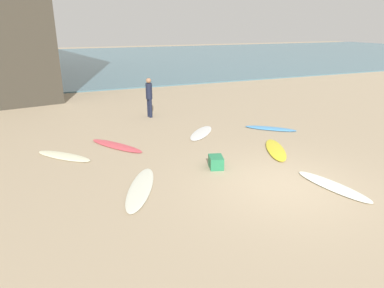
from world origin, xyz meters
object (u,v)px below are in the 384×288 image
Objects in this scene: surfboard_5 at (116,146)px; surfboard_3 at (64,156)px; beach_cooler at (216,162)px; surfboard_2 at (333,186)px; surfboard_0 at (271,128)px; surfboard_1 at (140,188)px; surfboard_4 at (276,150)px; surfboard_6 at (201,133)px; beachgoer_near at (149,96)px.

surfboard_3 is at bearing -21.58° from surfboard_5.
surfboard_2 is at bearing -46.41° from beach_cooler.
surfboard_0 is 0.79× the size of surfboard_1.
surfboard_3 is at bearing 132.12° from surfboard_2.
surfboard_4 is 1.08× the size of surfboard_6.
beach_cooler is at bearing 37.43° from surfboard_4.
surfboard_5 is (-4.50, 5.24, 0.00)m from surfboard_2.
surfboard_6 is at bearing 10.76° from beachgoer_near.
surfboard_2 is (4.58, -1.78, -0.00)m from surfboard_1.
surfboard_0 is at bearing -149.62° from surfboard_6.
surfboard_0 and surfboard_1 have the same top height.
surfboard_4 reaches higher than surfboard_1.
surfboard_4 is 1.22× the size of beachgoer_near.
surfboard_1 is 1.45× the size of beachgoer_near.
beach_cooler is at bearing -143.04° from surfboard_1.
surfboard_6 is 3.30m from beach_cooler.
surfboard_5 is 4.15m from beachgoer_near.
beachgoer_near is 3.32× the size of beach_cooler.
surfboard_3 is 0.97× the size of surfboard_4.
surfboard_0 is 3.82× the size of beach_cooler.
surfboard_6 is 3.74× the size of beach_cooler.
surfboard_2 is at bearing 24.33° from surfboard_0.
surfboard_2 is at bearing -176.74° from surfboard_1.
beach_cooler reaches higher than surfboard_1.
surfboard_5 is at bearing 45.08° from surfboard_6.
surfboard_0 is at bearing -128.21° from surfboard_1.
beachgoer_near reaches higher than surfboard_6.
beachgoer_near reaches higher than surfboard_1.
surfboard_6 is at bearing 93.15° from surfboard_2.
surfboard_0 reaches higher than surfboard_2.
surfboard_3 is 5.01m from surfboard_6.
beach_cooler is (2.31, -2.93, 0.14)m from surfboard_5.
surfboard_5 is (0.07, 3.46, 0.00)m from surfboard_1.
surfboard_1 is (-6.11, -3.16, 0.00)m from surfboard_0.
surfboard_5 is at bearing 128.22° from beach_cooler.
beachgoer_near is at bearing -83.60° from surfboard_1.
surfboard_2 is 1.24× the size of beachgoer_near.
surfboard_3 is at bearing -54.20° from beachgoer_near.
surfboard_4 is 5.34m from surfboard_5.
surfboard_2 is at bearing 97.96° from surfboard_5.
surfboard_1 is at bearing 89.01° from surfboard_6.
surfboard_5 reaches higher than surfboard_3.
surfboard_2 is 4.12× the size of beach_cooler.
surfboard_0 is 0.97× the size of surfboard_3.
surfboard_3 is at bearing 147.17° from beach_cooler.
surfboard_0 is at bearing 63.06° from surfboard_2.
surfboard_2 is 2.82m from surfboard_4.
surfboard_1 is 1.09× the size of surfboard_5.
beach_cooler reaches higher than surfboard_4.
surfboard_2 is at bearing 6.92° from beachgoer_near.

